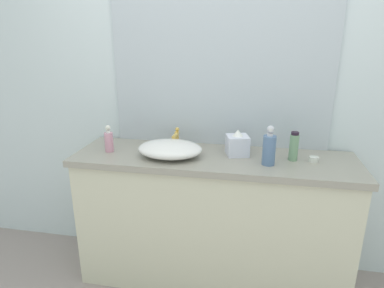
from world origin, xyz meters
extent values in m
cube|color=silver|center=(0.00, 0.73, 1.30)|extent=(6.00, 0.06, 2.60)
cube|color=beige|center=(0.02, 0.43, 0.44)|extent=(1.75, 0.48, 0.88)
cube|color=gray|center=(0.02, 0.43, 0.90)|extent=(1.79, 0.52, 0.04)
cube|color=#B2BCC6|center=(0.02, 0.69, 1.42)|extent=(1.47, 0.01, 1.00)
ellipsoid|color=white|center=(-0.25, 0.38, 0.97)|extent=(0.41, 0.31, 0.10)
cylinder|color=gold|center=(-0.25, 0.56, 0.97)|extent=(0.03, 0.03, 0.11)
cylinder|color=gold|center=(-0.25, 0.52, 1.02)|extent=(0.02, 0.09, 0.02)
sphere|color=gold|center=(-0.25, 0.58, 1.04)|extent=(0.03, 0.03, 0.03)
cylinder|color=slate|center=(0.36, 0.35, 1.01)|extent=(0.08, 0.08, 0.18)
cylinder|color=silver|center=(0.36, 0.35, 1.10)|extent=(0.03, 0.03, 0.02)
sphere|color=silver|center=(0.36, 0.35, 1.13)|extent=(0.04, 0.04, 0.04)
cylinder|color=silver|center=(0.36, 0.34, 1.13)|extent=(0.02, 0.02, 0.02)
cylinder|color=pink|center=(-0.67, 0.40, 0.98)|extent=(0.06, 0.06, 0.13)
cylinder|color=silver|center=(-0.67, 0.40, 1.05)|extent=(0.03, 0.03, 0.02)
sphere|color=silver|center=(-0.67, 0.40, 1.08)|extent=(0.03, 0.03, 0.03)
cylinder|color=silver|center=(-0.67, 0.39, 1.08)|extent=(0.02, 0.02, 0.02)
cylinder|color=gray|center=(0.51, 0.46, 1.00)|extent=(0.05, 0.05, 0.16)
cylinder|color=#271928|center=(0.51, 0.46, 1.09)|extent=(0.05, 0.05, 0.02)
cube|color=silver|center=(0.16, 0.49, 0.98)|extent=(0.17, 0.17, 0.13)
cone|color=white|center=(0.16, 0.49, 1.06)|extent=(0.07, 0.07, 0.04)
cylinder|color=silver|center=(0.63, 0.45, 0.93)|extent=(0.06, 0.06, 0.03)
camera|label=1|loc=(0.26, -1.55, 1.65)|focal=31.22mm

